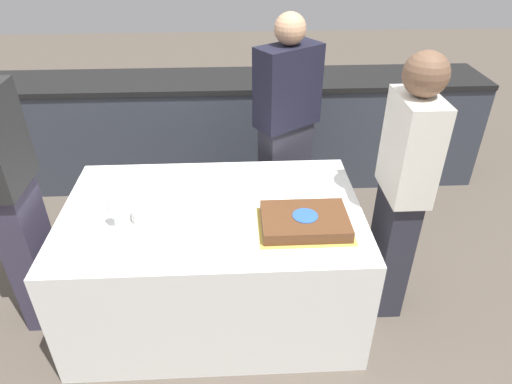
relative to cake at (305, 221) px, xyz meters
name	(u,v)px	position (x,y,z in m)	size (l,w,h in m)	color
ground_plane	(218,305)	(-0.48, 0.18, -0.77)	(14.00, 14.00, 0.00)	brown
back_counter	(219,130)	(-0.48, 1.77, -0.31)	(4.40, 0.58, 0.92)	#333842
dining_table	(215,260)	(-0.48, 0.18, -0.40)	(1.62, 1.02, 0.73)	white
cake	(305,221)	(0.00, 0.00, 0.00)	(0.48, 0.35, 0.07)	gold
plate_stack	(152,212)	(-0.78, 0.11, 0.01)	(0.21, 0.21, 0.08)	white
wine_glass	(112,209)	(-0.96, 0.05, 0.08)	(0.07, 0.07, 0.17)	white
side_plate_near_cake	(305,192)	(0.05, 0.32, -0.03)	(0.19, 0.19, 0.00)	white
utensil_pile	(220,256)	(-0.43, -0.22, -0.02)	(0.16, 0.11, 0.02)	white
person_cutting_cake	(286,134)	(0.00, 0.91, 0.05)	(0.45, 0.39, 1.60)	#282833
person_seated_left	(11,196)	(-1.50, 0.18, 0.08)	(0.20, 0.35, 1.63)	#383347
person_seated_right	(402,190)	(0.55, 0.18, 0.06)	(0.22, 0.36, 1.57)	#282833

